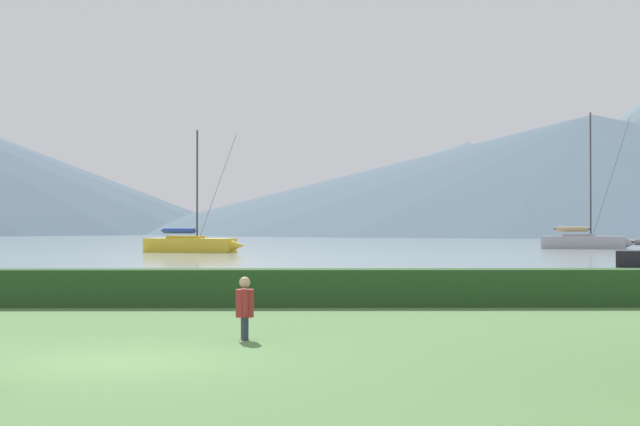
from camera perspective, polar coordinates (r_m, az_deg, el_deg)
ground_plane at (r=16.35m, az=-11.90°, el=-8.70°), size 1000.00×1000.00×0.00m
harbor_water at (r=152.93m, az=-1.78°, el=-1.64°), size 320.00×246.00×0.00m
hedge_line at (r=27.12m, az=-7.32°, el=-4.45°), size 80.00×1.20×1.04m
sailboat_slip_3 at (r=98.43m, az=15.59°, el=-1.62°), size 9.34×5.55×13.58m
sailboat_slip_5 at (r=82.59m, az=-7.71°, el=-1.84°), size 9.00×4.88×10.50m
person_seated_viewer at (r=19.01m, az=-4.53°, el=-5.52°), size 0.36×0.57×1.25m
distant_hill_east_ridge at (r=418.20m, az=8.84°, el=1.57°), size 254.52×254.52×38.91m
distant_hill_far_shoulder at (r=328.97m, az=15.96°, el=2.28°), size 311.09×311.09×39.41m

